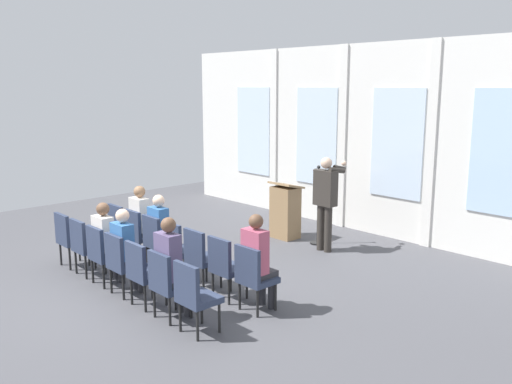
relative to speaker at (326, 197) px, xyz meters
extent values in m
plane|color=#4C4C51|center=(-0.62, -3.56, -1.03)|extent=(13.69, 13.69, 0.00)
cube|color=silver|center=(-0.62, 1.71, 0.92)|extent=(10.38, 0.10, 3.90)
cube|color=silver|center=(-3.74, 1.65, 0.90)|extent=(1.15, 0.04, 2.16)
cube|color=silver|center=(-3.01, 1.66, 0.92)|extent=(0.20, 0.08, 3.90)
cube|color=silver|center=(-1.66, 1.65, 0.90)|extent=(1.15, 0.04, 2.16)
cube|color=silver|center=(-0.94, 1.66, 0.92)|extent=(0.20, 0.08, 3.90)
cube|color=silver|center=(0.41, 1.65, 0.90)|extent=(1.15, 0.04, 2.16)
cube|color=silver|center=(1.14, 1.66, 0.92)|extent=(0.20, 0.08, 3.90)
cube|color=silver|center=(2.49, 1.65, 0.90)|extent=(1.15, 0.04, 2.16)
cylinder|color=#332D28|center=(-0.09, -0.02, -0.59)|extent=(0.14, 0.14, 0.87)
cylinder|color=#332D28|center=(0.09, -0.02, -0.59)|extent=(0.14, 0.14, 0.87)
cube|color=#332D28|center=(0.00, -0.02, 0.17)|extent=(0.42, 0.22, 0.66)
cube|color=maroon|center=(0.00, 0.10, 0.25)|extent=(0.06, 0.01, 0.39)
sphere|color=beige|center=(0.00, -0.01, 0.63)|extent=(0.21, 0.21, 0.21)
cylinder|color=#332D28|center=(-0.24, 0.06, 0.28)|extent=(0.09, 0.28, 0.45)
cylinder|color=#332D28|center=(0.15, 0.12, 0.50)|extent=(0.15, 0.36, 0.15)
cylinder|color=#332D28|center=(0.10, 0.25, 0.53)|extent=(0.11, 0.34, 0.15)
sphere|color=beige|center=(0.01, 0.51, 0.58)|extent=(0.10, 0.10, 0.10)
cylinder|color=black|center=(-0.39, 0.25, -1.02)|extent=(0.28, 0.28, 0.03)
cylinder|color=black|center=(-0.39, 0.25, -0.28)|extent=(0.02, 0.02, 1.45)
sphere|color=#262626|center=(-0.39, 0.25, 0.49)|extent=(0.07, 0.07, 0.07)
cube|color=#93724C|center=(-1.12, 0.10, -0.51)|extent=(0.52, 0.40, 1.05)
cube|color=#93724C|center=(-1.12, 0.12, 0.06)|extent=(0.60, 0.48, 0.14)
cylinder|color=black|center=(-2.21, -2.64, -0.83)|extent=(0.04, 0.04, 0.40)
cylinder|color=black|center=(-2.57, -2.64, -0.83)|extent=(0.04, 0.04, 0.40)
cylinder|color=black|center=(-2.21, -2.98, -0.83)|extent=(0.04, 0.04, 0.40)
cylinder|color=black|center=(-2.57, -2.98, -0.83)|extent=(0.04, 0.04, 0.40)
cube|color=#2D3851|center=(-2.39, -2.81, -0.59)|extent=(0.46, 0.44, 0.08)
cube|color=#2D3851|center=(-2.39, -3.00, -0.32)|extent=(0.46, 0.06, 0.46)
cylinder|color=black|center=(-1.62, -2.64, -0.83)|extent=(0.04, 0.04, 0.40)
cylinder|color=black|center=(-1.98, -2.64, -0.83)|extent=(0.04, 0.04, 0.40)
cylinder|color=black|center=(-1.62, -2.98, -0.83)|extent=(0.04, 0.04, 0.40)
cylinder|color=black|center=(-1.98, -2.98, -0.83)|extent=(0.04, 0.04, 0.40)
cube|color=#2D3851|center=(-1.80, -2.81, -0.59)|extent=(0.46, 0.44, 0.08)
cube|color=#2D3851|center=(-1.80, -3.00, -0.32)|extent=(0.46, 0.06, 0.46)
cylinder|color=#2D2D33|center=(-1.89, -2.63, -0.81)|extent=(0.10, 0.10, 0.44)
cylinder|color=#2D2D33|center=(-1.71, -2.63, -0.81)|extent=(0.10, 0.10, 0.44)
cube|color=#2D2D33|center=(-1.80, -2.75, -0.53)|extent=(0.34, 0.36, 0.12)
cube|color=silver|center=(-1.80, -2.86, -0.18)|extent=(0.36, 0.20, 0.59)
sphere|color=#8C6647|center=(-1.80, -2.84, 0.22)|extent=(0.20, 0.20, 0.20)
cylinder|color=black|center=(-1.03, -2.64, -0.83)|extent=(0.04, 0.04, 0.40)
cylinder|color=black|center=(-1.39, -2.64, -0.83)|extent=(0.04, 0.04, 0.40)
cylinder|color=black|center=(-1.03, -2.98, -0.83)|extent=(0.04, 0.04, 0.40)
cylinder|color=black|center=(-1.39, -2.98, -0.83)|extent=(0.04, 0.04, 0.40)
cube|color=#2D3851|center=(-1.21, -2.81, -0.59)|extent=(0.46, 0.44, 0.08)
cube|color=#2D3851|center=(-1.21, -3.00, -0.32)|extent=(0.46, 0.06, 0.46)
cylinder|color=#2D2D33|center=(-1.30, -2.63, -0.81)|extent=(0.10, 0.10, 0.44)
cylinder|color=#2D2D33|center=(-1.12, -2.63, -0.81)|extent=(0.10, 0.10, 0.44)
cube|color=#2D2D33|center=(-1.21, -2.75, -0.53)|extent=(0.34, 0.36, 0.12)
cube|color=#3366A5|center=(-1.21, -2.86, -0.21)|extent=(0.36, 0.20, 0.51)
sphere|color=beige|center=(-1.21, -2.84, 0.15)|extent=(0.20, 0.20, 0.20)
cylinder|color=black|center=(-0.44, -2.64, -0.83)|extent=(0.04, 0.04, 0.40)
cylinder|color=black|center=(-0.80, -2.64, -0.83)|extent=(0.04, 0.04, 0.40)
cylinder|color=black|center=(-0.44, -2.98, -0.83)|extent=(0.04, 0.04, 0.40)
cylinder|color=black|center=(-0.80, -2.98, -0.83)|extent=(0.04, 0.04, 0.40)
cube|color=#2D3851|center=(-0.62, -2.81, -0.59)|extent=(0.46, 0.44, 0.08)
cube|color=#2D3851|center=(-0.62, -3.00, -0.32)|extent=(0.46, 0.06, 0.46)
cylinder|color=black|center=(0.14, -2.64, -0.83)|extent=(0.04, 0.04, 0.40)
cylinder|color=black|center=(-0.22, -2.64, -0.83)|extent=(0.04, 0.04, 0.40)
cylinder|color=black|center=(0.14, -2.98, -0.83)|extent=(0.04, 0.04, 0.40)
cylinder|color=black|center=(-0.22, -2.98, -0.83)|extent=(0.04, 0.04, 0.40)
cube|color=#2D3851|center=(-0.04, -2.81, -0.59)|extent=(0.46, 0.44, 0.08)
cube|color=#2D3851|center=(-0.04, -3.00, -0.32)|extent=(0.46, 0.06, 0.46)
cylinder|color=black|center=(0.73, -2.64, -0.83)|extent=(0.04, 0.04, 0.40)
cylinder|color=black|center=(0.37, -2.64, -0.83)|extent=(0.04, 0.04, 0.40)
cylinder|color=black|center=(0.73, -2.98, -0.83)|extent=(0.04, 0.04, 0.40)
cylinder|color=black|center=(0.37, -2.98, -0.83)|extent=(0.04, 0.04, 0.40)
cube|color=#2D3851|center=(0.55, -2.81, -0.59)|extent=(0.46, 0.44, 0.08)
cube|color=#2D3851|center=(0.55, -3.00, -0.32)|extent=(0.46, 0.06, 0.46)
cylinder|color=black|center=(1.32, -2.64, -0.83)|extent=(0.04, 0.04, 0.40)
cylinder|color=black|center=(0.96, -2.64, -0.83)|extent=(0.04, 0.04, 0.40)
cylinder|color=black|center=(1.32, -2.98, -0.83)|extent=(0.04, 0.04, 0.40)
cylinder|color=black|center=(0.96, -2.98, -0.83)|extent=(0.04, 0.04, 0.40)
cube|color=#2D3851|center=(1.14, -2.81, -0.59)|extent=(0.46, 0.44, 0.08)
cube|color=#2D3851|center=(1.14, -3.00, -0.32)|extent=(0.46, 0.06, 0.46)
cylinder|color=#2D2D33|center=(1.05, -2.63, -0.81)|extent=(0.10, 0.10, 0.44)
cylinder|color=#2D2D33|center=(1.23, -2.63, -0.81)|extent=(0.10, 0.10, 0.44)
cube|color=#2D2D33|center=(1.14, -2.75, -0.53)|extent=(0.34, 0.36, 0.12)
cube|color=#B24C66|center=(1.14, -2.86, -0.17)|extent=(0.36, 0.20, 0.60)
sphere|color=brown|center=(1.14, -2.84, 0.24)|extent=(0.20, 0.20, 0.20)
cylinder|color=black|center=(-2.21, -3.64, -0.83)|extent=(0.04, 0.04, 0.40)
cylinder|color=black|center=(-2.57, -3.64, -0.83)|extent=(0.04, 0.04, 0.40)
cylinder|color=black|center=(-2.21, -3.98, -0.83)|extent=(0.04, 0.04, 0.40)
cylinder|color=black|center=(-2.57, -3.98, -0.83)|extent=(0.04, 0.04, 0.40)
cube|color=#2D3851|center=(-2.39, -3.81, -0.59)|extent=(0.46, 0.44, 0.08)
cube|color=#2D3851|center=(-2.39, -4.00, -0.32)|extent=(0.46, 0.06, 0.46)
cylinder|color=black|center=(-1.62, -3.64, -0.83)|extent=(0.04, 0.04, 0.40)
cylinder|color=black|center=(-1.98, -3.64, -0.83)|extent=(0.04, 0.04, 0.40)
cylinder|color=black|center=(-1.62, -3.98, -0.83)|extent=(0.04, 0.04, 0.40)
cylinder|color=black|center=(-1.98, -3.98, -0.83)|extent=(0.04, 0.04, 0.40)
cube|color=#2D3851|center=(-1.80, -3.81, -0.59)|extent=(0.46, 0.44, 0.08)
cube|color=#2D3851|center=(-1.80, -4.00, -0.32)|extent=(0.46, 0.06, 0.46)
cylinder|color=black|center=(-1.03, -3.64, -0.83)|extent=(0.04, 0.04, 0.40)
cylinder|color=black|center=(-1.39, -3.64, -0.83)|extent=(0.04, 0.04, 0.40)
cylinder|color=black|center=(-1.03, -3.98, -0.83)|extent=(0.04, 0.04, 0.40)
cylinder|color=black|center=(-1.39, -3.98, -0.83)|extent=(0.04, 0.04, 0.40)
cube|color=#2D3851|center=(-1.21, -3.81, -0.59)|extent=(0.46, 0.44, 0.08)
cube|color=#2D3851|center=(-1.21, -4.00, -0.32)|extent=(0.46, 0.06, 0.46)
cylinder|color=#2D2D33|center=(-1.30, -3.63, -0.81)|extent=(0.10, 0.10, 0.44)
cylinder|color=#2D2D33|center=(-1.12, -3.63, -0.81)|extent=(0.10, 0.10, 0.44)
cube|color=#2D2D33|center=(-1.21, -3.75, -0.53)|extent=(0.34, 0.36, 0.12)
cube|color=silver|center=(-1.21, -3.86, -0.21)|extent=(0.36, 0.20, 0.53)
sphere|color=brown|center=(-1.21, -3.84, 0.17)|extent=(0.20, 0.20, 0.20)
cylinder|color=black|center=(-0.44, -3.64, -0.83)|extent=(0.04, 0.04, 0.40)
cylinder|color=black|center=(-0.80, -3.64, -0.83)|extent=(0.04, 0.04, 0.40)
cylinder|color=black|center=(-0.44, -3.98, -0.83)|extent=(0.04, 0.04, 0.40)
cylinder|color=black|center=(-0.80, -3.98, -0.83)|extent=(0.04, 0.04, 0.40)
cube|color=#2D3851|center=(-0.62, -3.81, -0.59)|extent=(0.46, 0.44, 0.08)
cube|color=#2D3851|center=(-0.62, -4.00, -0.32)|extent=(0.46, 0.06, 0.46)
cylinder|color=#2D2D33|center=(-0.71, -3.63, -0.81)|extent=(0.10, 0.10, 0.44)
cylinder|color=#2D2D33|center=(-0.53, -3.63, -0.81)|extent=(0.10, 0.10, 0.44)
cube|color=#2D2D33|center=(-0.62, -3.75, -0.53)|extent=(0.34, 0.36, 0.12)
cube|color=#3366A5|center=(-0.62, -3.86, -0.21)|extent=(0.36, 0.20, 0.53)
sphere|color=beige|center=(-0.62, -3.84, 0.17)|extent=(0.20, 0.20, 0.20)
cylinder|color=black|center=(0.14, -3.64, -0.83)|extent=(0.04, 0.04, 0.40)
cylinder|color=black|center=(-0.22, -3.64, -0.83)|extent=(0.04, 0.04, 0.40)
cylinder|color=black|center=(0.14, -3.98, -0.83)|extent=(0.04, 0.04, 0.40)
cylinder|color=black|center=(-0.22, -3.98, -0.83)|extent=(0.04, 0.04, 0.40)
cube|color=#2D3851|center=(-0.04, -3.81, -0.59)|extent=(0.46, 0.44, 0.08)
cube|color=#2D3851|center=(-0.04, -4.00, -0.32)|extent=(0.46, 0.06, 0.46)
cylinder|color=black|center=(0.73, -3.64, -0.83)|extent=(0.04, 0.04, 0.40)
cylinder|color=black|center=(0.37, -3.64, -0.83)|extent=(0.04, 0.04, 0.40)
cylinder|color=black|center=(0.73, -3.98, -0.83)|extent=(0.04, 0.04, 0.40)
cylinder|color=black|center=(0.37, -3.98, -0.83)|extent=(0.04, 0.04, 0.40)
cube|color=#2D3851|center=(0.55, -3.81, -0.59)|extent=(0.46, 0.44, 0.08)
cube|color=#2D3851|center=(0.55, -4.00, -0.32)|extent=(0.46, 0.06, 0.46)
cylinder|color=#2D2D33|center=(0.46, -3.63, -0.81)|extent=(0.10, 0.10, 0.44)
cylinder|color=#2D2D33|center=(0.64, -3.63, -0.81)|extent=(0.10, 0.10, 0.44)
cube|color=#2D2D33|center=(0.55, -3.75, -0.53)|extent=(0.34, 0.36, 0.12)
cube|color=#594C72|center=(0.55, -3.86, -0.16)|extent=(0.36, 0.20, 0.62)
sphere|color=brown|center=(0.55, -3.84, 0.26)|extent=(0.20, 0.20, 0.20)
cylinder|color=black|center=(1.32, -3.64, -0.83)|extent=(0.04, 0.04, 0.40)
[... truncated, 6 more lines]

